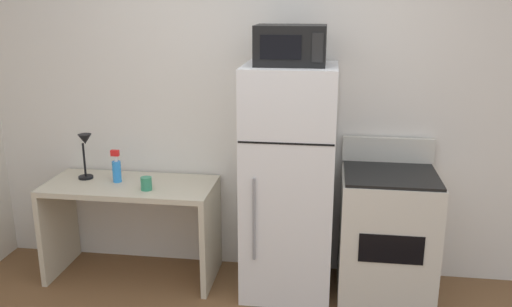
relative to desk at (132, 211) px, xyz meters
name	(u,v)px	position (x,y,z in m)	size (l,w,h in m)	color
wall_back_white	(266,105)	(0.97, 0.35, 0.77)	(5.00, 0.10, 2.60)	silver
desk	(132,211)	(0.00, 0.00, 0.00)	(1.26, 0.57, 0.75)	beige
desk_lamp	(85,149)	(-0.35, 0.05, 0.46)	(0.14, 0.12, 0.35)	black
spray_bottle	(117,169)	(-0.10, 0.02, 0.32)	(0.06, 0.06, 0.25)	#2D8CEA
coffee_mug	(146,184)	(0.17, -0.12, 0.27)	(0.08, 0.08, 0.10)	#338C66
refrigerator	(289,182)	(1.18, -0.02, 0.29)	(0.63, 0.63, 1.65)	white
microwave	(291,45)	(1.18, -0.04, 1.25)	(0.46, 0.35, 0.26)	black
oven_range	(386,234)	(1.88, -0.01, -0.06)	(0.65, 0.61, 1.10)	beige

